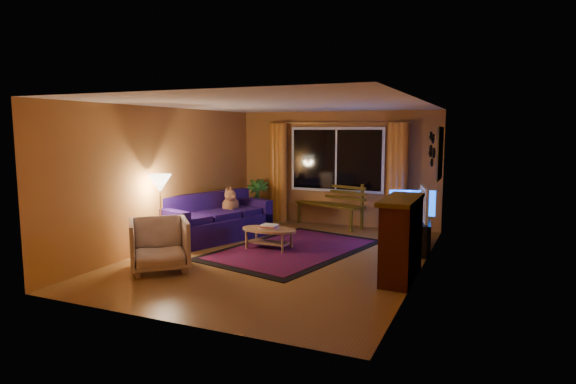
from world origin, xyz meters
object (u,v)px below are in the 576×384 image
at_px(bench, 329,215).
at_px(tv_console, 417,234).
at_px(armchair, 159,242).
at_px(floor_lamp, 161,214).
at_px(coffee_table, 269,239).
at_px(sofa, 216,217).

bearing_deg(bench, tv_console, -12.83).
distance_m(bench, armchair, 4.38).
xyz_separation_m(floor_lamp, coffee_table, (1.60, 0.93, -0.48)).
xyz_separation_m(armchair, coffee_table, (0.95, 1.81, -0.24)).
height_order(sofa, armchair, sofa).
distance_m(bench, tv_console, 2.48).
bearing_deg(coffee_table, armchair, -117.67).
xyz_separation_m(bench, armchair, (-1.27, -4.18, 0.19)).
relative_size(sofa, tv_console, 1.67).
xyz_separation_m(sofa, coffee_table, (1.26, -0.27, -0.25)).
bearing_deg(tv_console, armchair, -148.40).
distance_m(coffee_table, tv_console, 2.61).
bearing_deg(floor_lamp, coffee_table, 30.28).
relative_size(sofa, floor_lamp, 1.62).
height_order(bench, sofa, sofa).
relative_size(armchair, coffee_table, 0.84).
distance_m(sofa, armchair, 2.10).
distance_m(bench, floor_lamp, 3.85).
bearing_deg(sofa, tv_console, 32.10).
xyz_separation_m(bench, coffee_table, (-0.32, -2.38, -0.06)).
height_order(bench, coffee_table, bench).
bearing_deg(armchair, sofa, 57.05).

